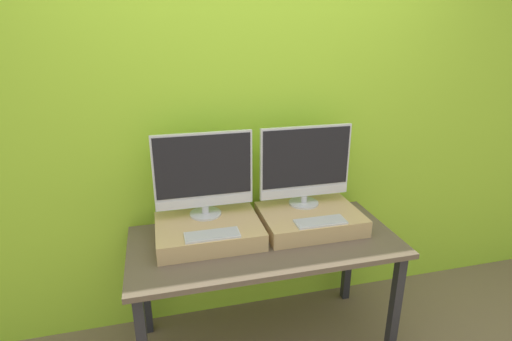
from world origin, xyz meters
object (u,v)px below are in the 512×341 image
(monitor_right, at_px, (305,165))
(keyboard_left, at_px, (212,235))
(monitor_left, at_px, (204,173))
(keyboard_right, at_px, (320,222))

(monitor_right, bearing_deg, keyboard_left, -156.68)
(monitor_left, xyz_separation_m, keyboard_right, (0.61, -0.26, -0.25))
(monitor_left, height_order, monitor_right, same)
(keyboard_left, relative_size, monitor_right, 0.52)
(keyboard_left, bearing_deg, monitor_left, 90.00)
(monitor_right, relative_size, keyboard_right, 1.94)
(monitor_left, distance_m, monitor_right, 0.61)
(monitor_right, bearing_deg, monitor_left, 180.00)
(keyboard_left, distance_m, keyboard_right, 0.61)
(keyboard_left, bearing_deg, monitor_right, 23.32)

